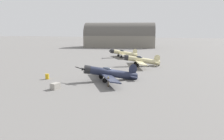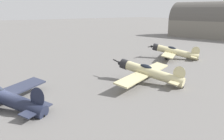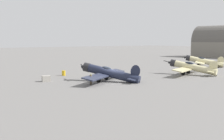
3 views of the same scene
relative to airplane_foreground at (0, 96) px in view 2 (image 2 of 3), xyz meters
The scene contains 5 objects.
ground_plane 1.41m from the airplane_foreground, 57.19° to the right, with size 400.00×400.00×0.00m, color slate.
airplane_foreground is the anchor object (origin of this frame).
airplane_mid_apron 17.39m from the airplane_foreground, ahead, with size 12.36×10.02×2.79m.
airplane_far_line 33.01m from the airplane_foreground, 12.15° to the left, with size 9.71×8.73×2.86m.
distant_hangar 73.61m from the airplane_foreground, 15.57° to the left, with size 18.74×34.70×12.24m.
Camera 2 is at (-4.31, -23.22, 9.22)m, focal length 39.22 mm.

